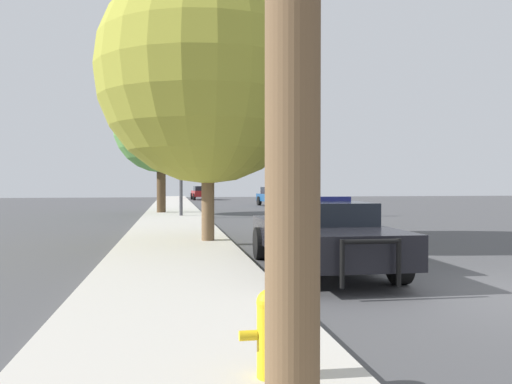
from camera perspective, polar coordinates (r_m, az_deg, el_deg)
sidewalk_left at (r=6.78m, az=-8.72°, el=-12.88°), size 3.00×110.00×0.13m
police_car at (r=9.87m, az=7.25°, el=-4.56°), size 2.15×5.11×1.43m
fire_hydrant at (r=4.15m, az=1.56°, el=-15.53°), size 0.49×0.22×0.71m
traffic_light at (r=24.61m, az=-5.66°, el=5.92°), size 3.25×0.35×5.25m
car_background_oncoming at (r=37.29m, az=2.23°, el=-0.45°), size 2.33×4.67×1.41m
car_background_distant at (r=51.52m, az=-6.25°, el=-0.06°), size 2.14×4.02×1.40m
tree_sidewalk_near at (r=14.03m, az=-5.54°, el=13.32°), size 6.02×6.02×7.57m
tree_sidewalk_mid at (r=27.56m, az=-10.80°, el=7.48°), size 5.10×5.10×7.25m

